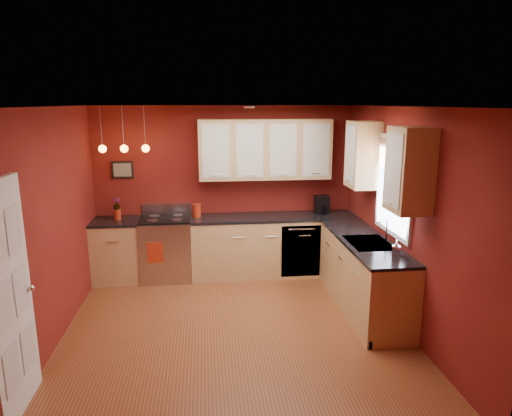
{
  "coord_description": "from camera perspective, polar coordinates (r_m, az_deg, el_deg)",
  "views": [
    {
      "loc": [
        -0.31,
        -4.94,
        2.64
      ],
      "look_at": [
        0.36,
        1.0,
        1.26
      ],
      "focal_mm": 32.0,
      "sensor_mm": 36.0,
      "label": 1
    }
  ],
  "objects": [
    {
      "name": "gas_range",
      "position": [
        7.1,
        -11.08,
        -4.91
      ],
      "size": [
        0.76,
        0.64,
        1.11
      ],
      "color": "#B0AFB4",
      "rests_on": "floor"
    },
    {
      "name": "flowers",
      "position": [
        7.04,
        -17.02,
        0.45
      ],
      "size": [
        0.14,
        0.14,
        0.19
      ],
      "primitive_type": "imported",
      "rotation": [
        0.0,
        0.0,
        0.41
      ],
      "color": "#AC2912",
      "rests_on": "red_vase"
    },
    {
      "name": "base_cabinets_back_right",
      "position": [
        7.16,
        2.24,
        -4.77
      ],
      "size": [
        2.54,
        0.6,
        0.9
      ],
      "primitive_type": "cube",
      "color": "tan",
      "rests_on": "floor"
    },
    {
      "name": "counter_back_left",
      "position": [
        7.08,
        -17.13,
        -1.61
      ],
      "size": [
        0.7,
        0.62,
        0.04
      ],
      "primitive_type": "cube",
      "color": "black",
      "rests_on": "base_cabinets_back_left"
    },
    {
      "name": "pendant_lights",
      "position": [
        6.81,
        -16.16,
        7.21
      ],
      "size": [
        0.71,
        0.11,
        0.66
      ],
      "color": "gray",
      "rests_on": "ceiling"
    },
    {
      "name": "base_cabinets_back_left",
      "position": [
        7.21,
        -16.88,
        -5.22
      ],
      "size": [
        0.7,
        0.6,
        0.9
      ],
      "primitive_type": "cube",
      "color": "tan",
      "rests_on": "floor"
    },
    {
      "name": "soap_pump",
      "position": [
        5.39,
        17.12,
        -4.86
      ],
      "size": [
        0.12,
        0.12,
        0.2
      ],
      "primitive_type": "imported",
      "rotation": [
        0.0,
        0.0,
        -0.4
      ],
      "color": "silver",
      "rests_on": "counter_right"
    },
    {
      "name": "counter_back_right",
      "position": [
        7.03,
        2.28,
        -1.13
      ],
      "size": [
        2.54,
        0.62,
        0.04
      ],
      "primitive_type": "cube",
      "color": "black",
      "rests_on": "base_cabinets_back_right"
    },
    {
      "name": "window",
      "position": [
        5.8,
        16.92,
        3.01
      ],
      "size": [
        0.06,
        1.02,
        1.22
      ],
      "color": "white",
      "rests_on": "wall_right"
    },
    {
      "name": "upper_cabinets_right",
      "position": [
        5.72,
        15.61,
        5.63
      ],
      "size": [
        0.35,
        1.95,
        0.9
      ],
      "primitive_type": "cube",
      "color": "tan",
      "rests_on": "wall_right"
    },
    {
      "name": "coffee_maker",
      "position": [
        7.22,
        8.23,
        0.36
      ],
      "size": [
        0.23,
        0.23,
        0.29
      ],
      "rotation": [
        0.0,
        0.0,
        0.27
      ],
      "color": "black",
      "rests_on": "counter_back_right"
    },
    {
      "name": "wall_back",
      "position": [
        7.17,
        -3.84,
        2.24
      ],
      "size": [
        4.0,
        0.02,
        2.6
      ],
      "primitive_type": "cube",
      "color": "maroon",
      "rests_on": "floor"
    },
    {
      "name": "wall_right",
      "position": [
        5.62,
        18.09,
        -1.44
      ],
      "size": [
        0.02,
        4.2,
        2.6
      ],
      "primitive_type": "cube",
      "color": "maroon",
      "rests_on": "floor"
    },
    {
      "name": "dish_towel",
      "position": [
        6.79,
        -12.52,
        -5.47
      ],
      "size": [
        0.22,
        0.02,
        0.31
      ],
      "primitive_type": "cube",
      "color": "#AC2912",
      "rests_on": "gas_range"
    },
    {
      "name": "wall_picture",
      "position": [
        7.2,
        -16.34,
        4.6
      ],
      "size": [
        0.32,
        0.03,
        0.26
      ],
      "primitive_type": "cube",
      "color": "black",
      "rests_on": "wall_back"
    },
    {
      "name": "red_canister",
      "position": [
        6.99,
        -7.4,
        -0.29
      ],
      "size": [
        0.14,
        0.14,
        0.2
      ],
      "color": "#AC2912",
      "rests_on": "counter_back_right"
    },
    {
      "name": "sink",
      "position": [
        5.87,
        13.97,
        -4.45
      ],
      "size": [
        0.5,
        0.7,
        0.33
      ],
      "color": "gray",
      "rests_on": "counter_right"
    },
    {
      "name": "base_cabinets_right",
      "position": [
        6.16,
        13.23,
        -8.17
      ],
      "size": [
        0.6,
        2.1,
        0.9
      ],
      "primitive_type": "cube",
      "color": "tan",
      "rests_on": "floor"
    },
    {
      "name": "red_vase",
      "position": [
        7.08,
        -16.94,
        -0.78
      ],
      "size": [
        0.1,
        0.1,
        0.16
      ],
      "primitive_type": "cylinder",
      "color": "#AC2912",
      "rests_on": "counter_back_left"
    },
    {
      "name": "counter_right",
      "position": [
        6.0,
        13.46,
        -3.99
      ],
      "size": [
        0.62,
        2.1,
        0.04
      ],
      "primitive_type": "cube",
      "color": "black",
      "rests_on": "base_cabinets_right"
    },
    {
      "name": "wall_front",
      "position": [
        3.16,
        -0.16,
        -12.14
      ],
      "size": [
        4.0,
        0.02,
        2.6
      ],
      "primitive_type": "cube",
      "color": "maroon",
      "rests_on": "floor"
    },
    {
      "name": "door_left_wall",
      "position": [
        4.4,
        -28.5,
        -10.19
      ],
      "size": [
        0.12,
        0.82,
        2.05
      ],
      "color": "white",
      "rests_on": "floor"
    },
    {
      "name": "ceiling",
      "position": [
        4.95,
        -2.9,
        12.54
      ],
      "size": [
        4.0,
        4.2,
        0.02
      ],
      "primitive_type": "cube",
      "color": "silver",
      "rests_on": "wall_back"
    },
    {
      "name": "dishwasher_front",
      "position": [
        6.96,
        5.63,
        -5.38
      ],
      "size": [
        0.6,
        0.02,
        0.8
      ],
      "primitive_type": "cube",
      "color": "#B0AFB4",
      "rests_on": "base_cabinets_back_right"
    },
    {
      "name": "floor",
      "position": [
        5.61,
        -2.58,
        -15.06
      ],
      "size": [
        4.2,
        4.2,
        0.0
      ],
      "primitive_type": "plane",
      "color": "#974B2C",
      "rests_on": "ground"
    },
    {
      "name": "upper_cabinets_back",
      "position": [
        6.96,
        1.13,
        7.35
      ],
      "size": [
        2.0,
        0.35,
        0.9
      ],
      "primitive_type": "cube",
      "color": "tan",
      "rests_on": "wall_back"
    },
    {
      "name": "wall_left",
      "position": [
        5.39,
        -24.49,
        -2.58
      ],
      "size": [
        0.02,
        4.2,
        2.6
      ],
      "primitive_type": "cube",
      "color": "maroon",
      "rests_on": "floor"
    }
  ]
}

